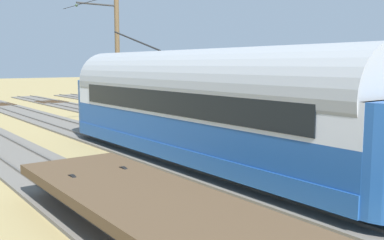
{
  "coord_description": "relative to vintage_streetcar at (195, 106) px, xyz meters",
  "views": [
    {
      "loc": [
        11.99,
        11.56,
        3.77
      ],
      "look_at": [
        1.65,
        -2.25,
        1.55
      ],
      "focal_mm": 40.71,
      "sensor_mm": 36.0,
      "label": 1
    }
  ],
  "objects": [
    {
      "name": "flatcar_adjacent",
      "position": [
        4.87,
        7.29,
        -1.4
      ],
      "size": [
        2.8,
        13.9,
        1.6
      ],
      "color": "brown",
      "rests_on": "ground"
    },
    {
      "name": "track_third_siding",
      "position": [
        0.0,
        0.74,
        -2.21
      ],
      "size": [
        2.8,
        80.0,
        0.18
      ],
      "color": "#666059",
      "rests_on": "ground"
    },
    {
      "name": "ground_plane",
      "position": [
        -2.44,
        1.05,
        -2.26
      ],
      "size": [
        220.0,
        220.0,
        0.0
      ],
      "primitive_type": "plane",
      "color": "#9E8956"
    },
    {
      "name": "track_outer_siding",
      "position": [
        4.87,
        0.74,
        -2.21
      ],
      "size": [
        2.8,
        80.0,
        0.18
      ],
      "color": "#666059",
      "rests_on": "ground"
    },
    {
      "name": "vintage_streetcar",
      "position": [
        0.0,
        0.0,
        0.0
      ],
      "size": [
        2.65,
        17.58,
        5.13
      ],
      "color": "#1E4C93",
      "rests_on": "ground"
    },
    {
      "name": "track_streetcar_siding",
      "position": [
        -9.74,
        0.74,
        -2.21
      ],
      "size": [
        2.8,
        80.0,
        0.18
      ],
      "color": "#666059",
      "rests_on": "ground"
    },
    {
      "name": "catenary_pole_foreground",
      "position": [
        -2.35,
        -10.7,
        1.65
      ],
      "size": [
        2.64,
        0.28,
        7.52
      ],
      "color": "brown",
      "rests_on": "ground"
    },
    {
      "name": "track_adjacent_siding",
      "position": [
        -4.87,
        0.74,
        -2.21
      ],
      "size": [
        2.8,
        80.0,
        0.18
      ],
      "color": "#666059",
      "rests_on": "ground"
    }
  ]
}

